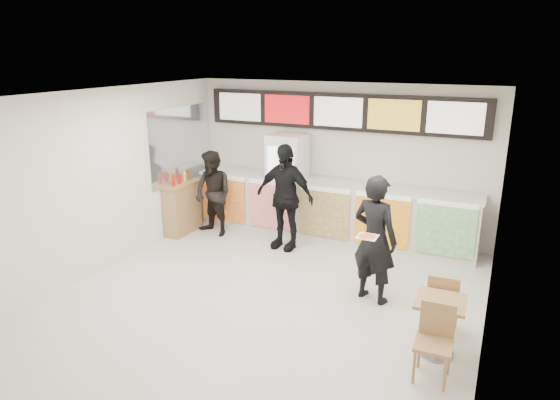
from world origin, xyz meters
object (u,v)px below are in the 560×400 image
Objects in this scene: service_counter at (330,210)px; cafe_table at (439,317)px; condiment_ledge at (183,207)px; drinks_fridge at (287,184)px; customer_main at (375,239)px; customer_left at (213,194)px; customer_mid at (284,197)px.

service_counter is 4.06m from cafe_table.
condiment_ledge is at bearing 155.28° from cafe_table.
drinks_fridge reaches higher than customer_main.
customer_mid is at bearing 14.34° from customer_left.
cafe_table is (4.68, -2.41, -0.35)m from customer_left.
cafe_table is at bearing -31.83° from customer_mid.
customer_mid reaches higher than cafe_table.
service_counter is at bearing 126.22° from cafe_table.
customer_left is (-3.60, 1.36, -0.11)m from customer_main.
customer_main is (2.35, -2.17, -0.05)m from drinks_fridge.
service_counter is at bearing 18.58° from condiment_ledge.
drinks_fridge is at bearing 27.09° from condiment_ledge.
drinks_fridge is at bearing 135.10° from cafe_table.
condiment_ledge is at bearing -152.91° from drinks_fridge.
customer_left is 5.28m from cafe_table.
condiment_ledge is at bearing -150.03° from customer_left.
drinks_fridge is at bearing 116.24° from customer_mid.
condiment_ledge reaches higher than cafe_table.
customer_left reaches higher than condiment_ledge.
customer_left is (-1.25, -0.80, -0.15)m from drinks_fridge.
customer_main is (1.42, -2.15, 0.38)m from service_counter.
drinks_fridge is (-0.93, 0.02, 0.43)m from service_counter.
customer_mid reaches higher than customer_left.
drinks_fridge is at bearing -25.15° from customer_main.
customer_main is 0.97× the size of customer_mid.
customer_main is 1.57m from cafe_table.
service_counter is 1.03m from drinks_fridge.
cafe_table is (1.08, -1.05, -0.45)m from customer_main.
service_counter is at bearing 58.55° from customer_mid.
drinks_fridge is 1.49m from customer_left.
customer_main is at bearing 134.12° from cafe_table.
drinks_fridge is 3.20m from customer_main.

